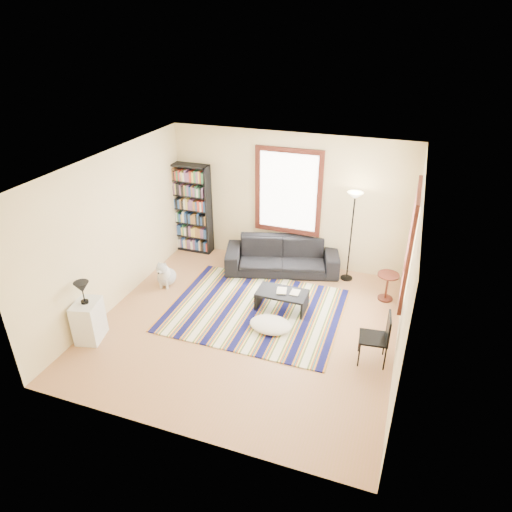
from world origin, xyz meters
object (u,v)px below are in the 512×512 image
(bookshelf, at_px, (191,209))
(coffee_table, at_px, (282,300))
(side_table, at_px, (387,287))
(floor_lamp, at_px, (351,238))
(white_cabinet, at_px, (89,321))
(floor_cushion, at_px, (271,325))
(dog, at_px, (166,272))
(sofa, at_px, (282,256))
(folding_chair, at_px, (373,338))

(bookshelf, bearing_deg, coffee_table, -32.44)
(bookshelf, relative_size, side_table, 3.70)
(floor_lamp, distance_m, side_table, 1.17)
(floor_lamp, relative_size, white_cabinet, 2.66)
(coffee_table, bearing_deg, white_cabinet, -145.57)
(floor_cushion, height_order, dog, dog)
(bookshelf, height_order, floor_lamp, bookshelf)
(side_table, bearing_deg, floor_cushion, -137.47)
(sofa, relative_size, floor_lamp, 1.25)
(folding_chair, bearing_deg, bookshelf, 142.74)
(floor_cushion, relative_size, floor_lamp, 0.39)
(floor_lamp, xyz_separation_m, white_cabinet, (-3.68, -3.36, -0.58))
(sofa, bearing_deg, bookshelf, 156.91)
(white_cabinet, bearing_deg, bookshelf, 74.45)
(floor_cushion, height_order, side_table, side_table)
(sofa, height_order, floor_cushion, sofa)
(floor_lamp, bearing_deg, bookshelf, 177.25)
(coffee_table, relative_size, floor_cushion, 1.24)
(folding_chair, bearing_deg, sofa, 126.28)
(coffee_table, relative_size, side_table, 1.67)
(bookshelf, bearing_deg, dog, -83.06)
(floor_cushion, bearing_deg, white_cabinet, -155.95)
(side_table, distance_m, dog, 4.26)
(bookshelf, height_order, floor_cushion, bookshelf)
(side_table, distance_m, folding_chair, 1.87)
(side_table, height_order, dog, dog)
(floor_lamp, bearing_deg, dog, -157.23)
(floor_lamp, height_order, white_cabinet, floor_lamp)
(sofa, relative_size, white_cabinet, 3.31)
(dog, bearing_deg, bookshelf, 90.31)
(white_cabinet, bearing_deg, folding_chair, -0.93)
(folding_chair, xyz_separation_m, white_cabinet, (-4.45, -0.98, -0.08))
(folding_chair, bearing_deg, white_cabinet, -174.26)
(bookshelf, xyz_separation_m, coffee_table, (2.60, -1.65, -0.82))
(sofa, height_order, dog, sofa)
(sofa, height_order, coffee_table, sofa)
(side_table, bearing_deg, coffee_table, -151.33)
(sofa, xyz_separation_m, white_cabinet, (-2.33, -3.26, 0.01))
(coffee_table, height_order, dog, dog)
(floor_cushion, height_order, folding_chair, folding_chair)
(bookshelf, bearing_deg, sofa, -7.03)
(floor_lamp, bearing_deg, coffee_table, -122.55)
(white_cabinet, bearing_deg, side_table, 18.97)
(dog, bearing_deg, white_cabinet, -106.27)
(floor_lamp, distance_m, dog, 3.69)
(white_cabinet, bearing_deg, coffee_table, 21.14)
(bookshelf, relative_size, dog, 3.57)
(floor_cushion, relative_size, side_table, 1.35)
(coffee_table, distance_m, dog, 2.41)
(sofa, height_order, side_table, sofa)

